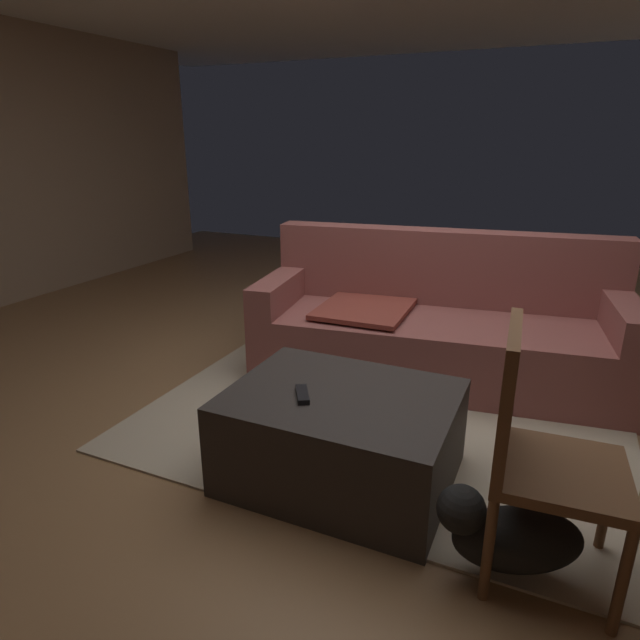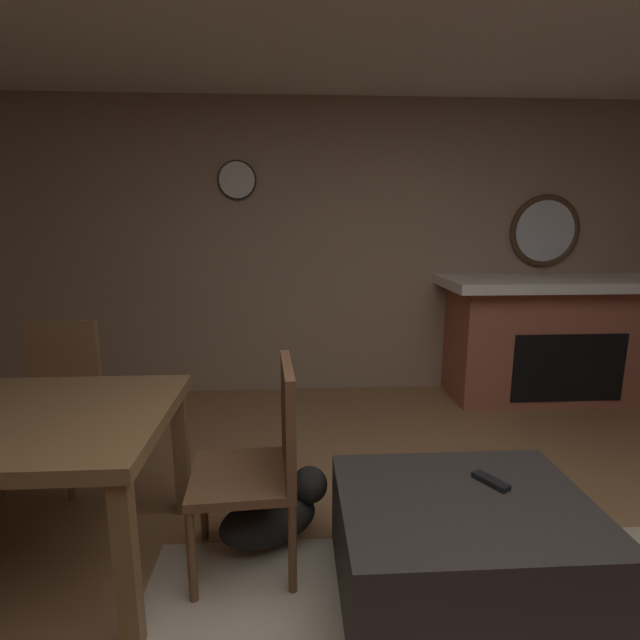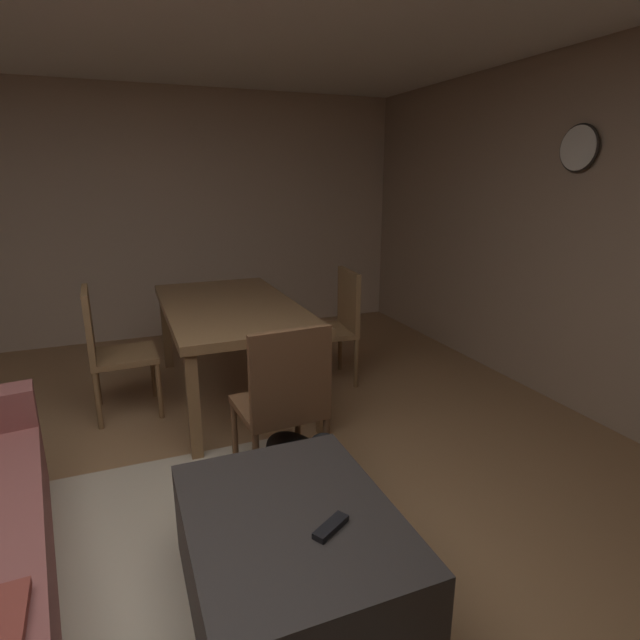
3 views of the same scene
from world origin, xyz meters
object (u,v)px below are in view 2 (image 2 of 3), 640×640
Objects in this scene: ottoman_coffee_table at (462,547)px; dining_chair_west at (264,455)px; wall_clock at (237,180)px; round_wall_mirror at (545,231)px; tv_remote at (491,481)px; dining_chair_south at (56,391)px; small_dog at (276,514)px; fireplace at (552,338)px.

dining_chair_west is at bearing -16.24° from ottoman_coffee_table.
ottoman_coffee_table is 3.13× the size of wall_clock.
round_wall_mirror is 3.14m from ottoman_coffee_table.
wall_clock is at bearing -81.88° from dining_chair_west.
wall_clock reaches higher than tv_remote.
ottoman_coffee_table is 1.07× the size of dining_chair_south.
tv_remote is (-0.14, -0.10, 0.23)m from ottoman_coffee_table.
dining_chair_west is 1.74× the size of small_dog.
ottoman_coffee_table is at bearing 163.76° from dining_chair_west.
wall_clock is at bearing -80.42° from small_dog.
dining_chair_south is (2.23, -0.99, 0.08)m from tv_remote.
dining_chair_west reaches higher than ottoman_coffee_table.
fireplace is at bearing -141.10° from small_dog.
tv_remote is 0.17× the size of dining_chair_south.
wall_clock is (1.27, -2.35, 1.39)m from tv_remote.
ottoman_coffee_table is 0.29m from tv_remote.
wall_clock reaches higher than fireplace.
round_wall_mirror is 2.70m from wall_clock.
tv_remote is (1.39, 2.35, -0.98)m from round_wall_mirror.
small_dog is (0.91, -0.21, -0.26)m from tv_remote.
round_wall_mirror is 0.67× the size of dining_chair_south.
wall_clock is (1.13, -2.46, 1.62)m from ottoman_coffee_table.
dining_chair_west is (-1.27, 0.86, 0.00)m from dining_chair_south.
wall_clock reaches higher than dining_chair_south.
small_dog is (-1.32, 0.78, -0.34)m from dining_chair_south.
small_dog is 1.68× the size of wall_clock.
wall_clock is (0.36, -2.14, 1.65)m from small_dog.
dining_chair_west reaches higher than tv_remote.
tv_remote is 0.17× the size of dining_chair_west.
small_dog is at bearing 149.36° from dining_chair_south.
dining_chair_west reaches higher than small_dog.
wall_clock is at bearing -92.63° from tv_remote.
ottoman_coffee_table is 1.86× the size of small_dog.
fireplace is 6.06× the size of wall_clock.
fireplace reaches higher than dining_chair_west.
small_dog is 2.73m from wall_clock.
small_dog is at bearing 38.90° from fireplace.
small_dog is (0.76, -0.31, -0.03)m from ottoman_coffee_table.
fireplace is 2.98m from wall_clock.
tv_remote is 3.02m from wall_clock.
dining_chair_south is 1.57m from small_dog.
round_wall_mirror is at bearing -90.00° from fireplace.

